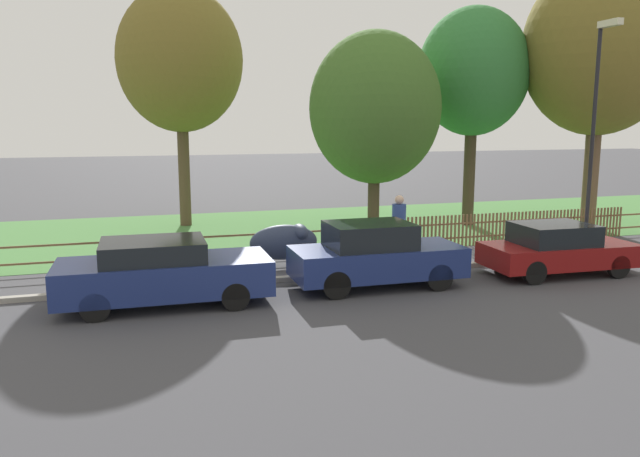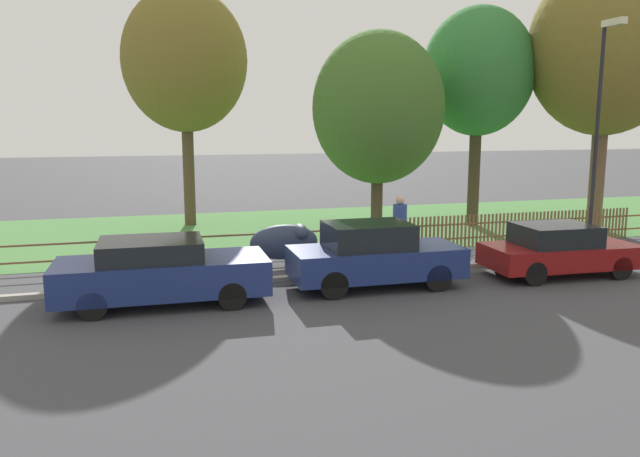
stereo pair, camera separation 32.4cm
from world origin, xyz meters
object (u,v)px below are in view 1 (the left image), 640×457
tree_nearest_kerb (180,60)px  tree_mid_park (473,73)px  parked_car_black_saloon (375,255)px  pedestrian_near_fence (399,225)px  street_lamp (597,114)px  parked_car_silver_hatchback (163,272)px  covered_motorcycle (286,242)px  tree_behind_motorcycle (375,108)px  tree_far_left (600,48)px  parked_car_navy_estate (557,249)px

tree_nearest_kerb → tree_mid_park: bearing=-16.4°
parked_car_black_saloon → tree_nearest_kerb: (-3.40, 10.25, 5.20)m
pedestrian_near_fence → street_lamp: size_ratio=0.29×
tree_nearest_kerb → pedestrian_near_fence: bearing=-58.6°
parked_car_silver_hatchback → covered_motorcycle: 4.18m
covered_motorcycle → tree_mid_park: size_ratio=0.25×
parked_car_black_saloon → tree_mid_park: bearing=48.3°
tree_mid_park → pedestrian_near_fence: size_ratio=4.24×
covered_motorcycle → pedestrian_near_fence: 3.10m
tree_behind_motorcycle → tree_far_left: 8.30m
covered_motorcycle → parked_car_black_saloon: bearing=-58.5°
covered_motorcycle → parked_car_navy_estate: bearing=-22.6°
tree_nearest_kerb → street_lamp: (10.58, -8.77, -1.95)m
parked_car_navy_estate → covered_motorcycle: 6.90m
covered_motorcycle → tree_mid_park: 10.63m
tree_far_left → pedestrian_near_fence: 10.79m
pedestrian_near_fence → street_lamp: 6.39m
parked_car_silver_hatchback → pedestrian_near_fence: size_ratio=2.36×
tree_mid_park → covered_motorcycle: bearing=-149.9°
tree_mid_park → pedestrian_near_fence: bearing=-134.9°
tree_behind_motorcycle → tree_far_left: (7.99, -0.83, 2.07)m
pedestrian_near_fence → street_lamp: bearing=-178.1°
tree_nearest_kerb → tree_mid_park: tree_nearest_kerb is taller
parked_car_black_saloon → tree_nearest_kerb: tree_nearest_kerb is taller
tree_far_left → parked_car_black_saloon: bearing=-153.0°
parked_car_silver_hatchback → street_lamp: (11.96, 1.54, 3.30)m
pedestrian_near_fence → tree_behind_motorcycle: bearing=-93.8°
tree_far_left → street_lamp: tree_far_left is taller
tree_mid_park → tree_behind_motorcycle: bearing=-165.0°
parked_car_black_saloon → tree_far_left: size_ratio=0.43×
parked_car_silver_hatchback → tree_nearest_kerb: bearing=83.6°
covered_motorcycle → street_lamp: size_ratio=0.30×
parked_car_silver_hatchback → tree_behind_motorcycle: tree_behind_motorcycle is taller
parked_car_navy_estate → tree_nearest_kerb: size_ratio=0.45×
tree_behind_motorcycle → parked_car_silver_hatchback: bearing=-139.3°
tree_mid_park → street_lamp: bearing=-85.1°
parked_car_navy_estate → tree_behind_motorcycle: tree_behind_motorcycle is taller
street_lamp → tree_far_left: bearing=49.8°
parked_car_silver_hatchback → parked_car_black_saloon: (4.78, 0.06, 0.04)m
tree_mid_park → tree_far_left: (3.75, -1.97, 0.76)m
parked_car_black_saloon → tree_far_left: tree_far_left is taller
covered_motorcycle → tree_behind_motorcycle: tree_behind_motorcycle is taller
tree_behind_motorcycle → pedestrian_near_fence: 5.20m
covered_motorcycle → tree_far_left: size_ratio=0.21×
parked_car_navy_estate → covered_motorcycle: size_ratio=1.98×
tree_behind_motorcycle → tree_nearest_kerb: bearing=144.9°
parked_car_silver_hatchback → tree_mid_park: tree_mid_park is taller
tree_far_left → parked_car_silver_hatchback: bearing=-160.5°
parked_car_silver_hatchback → tree_mid_park: (11.46, 7.34, 4.83)m
tree_far_left → street_lamp: bearing=-130.2°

